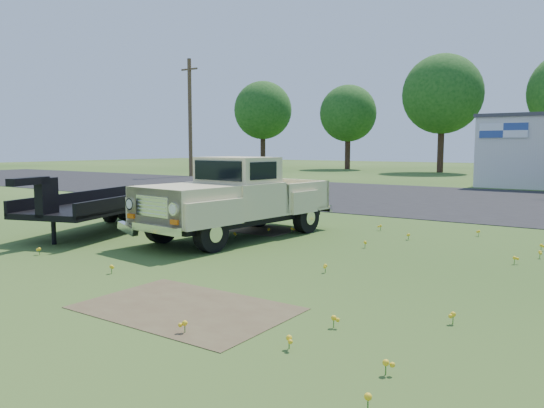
# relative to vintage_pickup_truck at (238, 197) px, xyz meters

# --- Properties ---
(ground) EXTENTS (140.00, 140.00, 0.00)m
(ground) POSITION_rel_vintage_pickup_truck_xyz_m (1.60, -2.12, -1.03)
(ground) COLOR #284817
(ground) RESTS_ON ground
(asphalt_lot) EXTENTS (90.00, 14.00, 0.02)m
(asphalt_lot) POSITION_rel_vintage_pickup_truck_xyz_m (1.60, 12.88, -1.03)
(asphalt_lot) COLOR black
(asphalt_lot) RESTS_ON ground
(dirt_patch_a) EXTENTS (3.00, 2.00, 0.01)m
(dirt_patch_a) POSITION_rel_vintage_pickup_truck_xyz_m (3.10, -5.12, -1.03)
(dirt_patch_a) COLOR brown
(dirt_patch_a) RESTS_ON ground
(dirt_patch_b) EXTENTS (2.20, 1.60, 0.01)m
(dirt_patch_b) POSITION_rel_vintage_pickup_truck_xyz_m (-0.40, 1.38, -1.03)
(dirt_patch_b) COLOR brown
(dirt_patch_b) RESTS_ON ground
(utility_pole_west) EXTENTS (1.60, 0.30, 9.00)m
(utility_pole_west) POSITION_rel_vintage_pickup_truck_xyz_m (-20.40, 19.88, 3.57)
(utility_pole_west) COLOR #4B3523
(utility_pole_west) RESTS_ON ground
(treeline_a) EXTENTS (6.40, 6.40, 9.52)m
(treeline_a) POSITION_rel_vintage_pickup_truck_xyz_m (-26.40, 37.88, 5.27)
(treeline_a) COLOR #382419
(treeline_a) RESTS_ON ground
(treeline_b) EXTENTS (5.76, 5.76, 8.57)m
(treeline_b) POSITION_rel_vintage_pickup_truck_xyz_m (-16.40, 38.88, 4.63)
(treeline_b) COLOR #382419
(treeline_b) RESTS_ON ground
(treeline_c) EXTENTS (7.04, 7.04, 10.47)m
(treeline_c) POSITION_rel_vintage_pickup_truck_xyz_m (-6.40, 37.38, 5.90)
(treeline_c) COLOR #382419
(treeline_c) RESTS_ON ground
(vintage_pickup_truck) EXTENTS (2.78, 5.89, 2.07)m
(vintage_pickup_truck) POSITION_rel_vintage_pickup_truck_xyz_m (0.00, 0.00, 0.00)
(vintage_pickup_truck) COLOR beige
(vintage_pickup_truck) RESTS_ON ground
(flatbed_trailer) EXTENTS (3.71, 6.35, 1.64)m
(flatbed_trailer) POSITION_rel_vintage_pickup_truck_xyz_m (-3.70, -1.05, -0.21)
(flatbed_trailer) COLOR black
(flatbed_trailer) RESTS_ON ground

